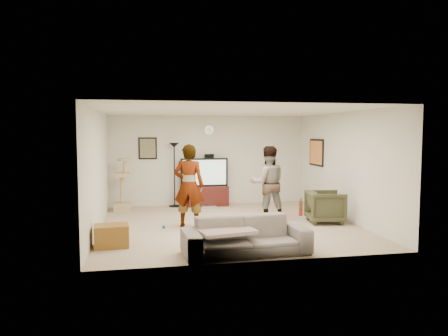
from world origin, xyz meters
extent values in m
cube|color=tan|center=(0.00, 0.00, -0.01)|extent=(5.50, 5.50, 0.02)
cube|color=white|center=(0.00, 0.00, 2.51)|extent=(5.50, 5.50, 0.02)
cube|color=#E9E9CD|center=(0.00, 2.75, 1.25)|extent=(5.50, 0.04, 2.50)
cube|color=#E9E9CD|center=(0.00, -2.75, 1.25)|extent=(5.50, 0.04, 2.50)
cube|color=#E9E9CD|center=(-2.75, 0.00, 1.25)|extent=(0.04, 5.50, 2.50)
cube|color=#E9E9CD|center=(2.75, 0.00, 1.25)|extent=(0.04, 5.50, 2.50)
cylinder|color=silver|center=(0.00, 2.72, 2.10)|extent=(0.26, 0.04, 0.26)
cube|color=black|center=(0.00, 2.69, 1.38)|extent=(0.25, 0.10, 0.10)
cube|color=#6A664D|center=(-1.70, 2.73, 1.60)|extent=(0.42, 0.03, 0.52)
cube|color=orange|center=(2.73, 1.60, 1.50)|extent=(0.03, 0.78, 0.62)
cube|color=#37110E|center=(-0.17, 2.50, 0.27)|extent=(1.31, 0.45, 0.55)
cube|color=silver|center=(-0.11, 2.11, 0.04)|extent=(0.40, 0.30, 0.07)
cube|color=black|center=(-0.17, 2.50, 0.94)|extent=(1.31, 0.08, 0.78)
cube|color=#2FD356|center=(-0.17, 2.46, 0.94)|extent=(1.21, 0.01, 0.68)
cylinder|color=black|center=(-0.99, 2.53, 0.87)|extent=(0.32, 0.32, 1.75)
cube|color=tan|center=(-2.38, 2.15, 0.69)|extent=(0.45, 0.45, 1.38)
imported|color=#959595|center=(-0.87, -0.06, 0.89)|extent=(0.75, 0.59, 1.79)
imported|color=#41688B|center=(1.00, 0.30, 0.86)|extent=(0.90, 0.73, 1.72)
imported|color=slate|center=(-0.16, -2.29, 0.31)|extent=(2.15, 0.95, 0.61)
cube|color=#BC9D94|center=(-0.51, -2.29, 0.41)|extent=(1.02, 0.86, 0.06)
cylinder|color=#5F3212|center=(0.81, -2.29, 0.74)|extent=(0.06, 0.06, 0.25)
imported|color=#363823|center=(2.20, -0.21, 0.36)|extent=(0.89, 0.87, 0.72)
cube|color=brown|center=(-2.40, -1.42, 0.20)|extent=(0.63, 0.49, 0.40)
sphere|color=#036897|center=(-1.42, -0.13, 0.03)|extent=(0.07, 0.07, 0.07)
camera|label=1|loc=(-1.82, -9.11, 2.03)|focal=34.15mm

